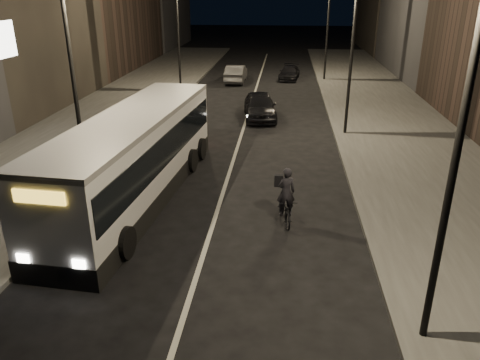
% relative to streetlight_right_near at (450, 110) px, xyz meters
% --- Properties ---
extents(ground, '(180.00, 180.00, 0.00)m').
position_rel_streetlight_right_near_xyz_m(ground, '(-5.33, 4.00, -5.36)').
color(ground, black).
rests_on(ground, ground).
extents(sidewalk_right, '(7.00, 70.00, 0.16)m').
position_rel_streetlight_right_near_xyz_m(sidewalk_right, '(3.17, 18.00, -5.28)').
color(sidewalk_right, '#393836').
rests_on(sidewalk_right, ground).
extents(sidewalk_left, '(7.00, 70.00, 0.16)m').
position_rel_streetlight_right_near_xyz_m(sidewalk_left, '(-13.83, 18.00, -5.28)').
color(sidewalk_left, '#393836').
rests_on(sidewalk_left, ground).
extents(streetlight_right_near, '(1.20, 0.44, 8.12)m').
position_rel_streetlight_right_near_xyz_m(streetlight_right_near, '(0.00, 0.00, 0.00)').
color(streetlight_right_near, black).
rests_on(streetlight_right_near, sidewalk_right).
extents(streetlight_right_mid, '(1.20, 0.44, 8.12)m').
position_rel_streetlight_right_near_xyz_m(streetlight_right_mid, '(0.00, 16.00, 0.00)').
color(streetlight_right_mid, black).
rests_on(streetlight_right_mid, sidewalk_right).
extents(streetlight_right_far, '(1.20, 0.44, 8.12)m').
position_rel_streetlight_right_near_xyz_m(streetlight_right_far, '(0.00, 32.00, 0.00)').
color(streetlight_right_far, black).
rests_on(streetlight_right_far, sidewalk_right).
extents(streetlight_left_near, '(1.20, 0.44, 8.12)m').
position_rel_streetlight_right_near_xyz_m(streetlight_left_near, '(-10.66, 8.00, 0.00)').
color(streetlight_left_near, black).
rests_on(streetlight_left_near, sidewalk_left).
extents(streetlight_left_far, '(1.20, 0.44, 8.12)m').
position_rel_streetlight_right_near_xyz_m(streetlight_left_far, '(-10.66, 26.00, 0.00)').
color(streetlight_left_far, black).
rests_on(streetlight_left_far, sidewalk_left).
extents(city_bus, '(3.57, 12.13, 3.23)m').
position_rel_streetlight_right_near_xyz_m(city_bus, '(-8.50, 7.06, -3.60)').
color(city_bus, silver).
rests_on(city_bus, ground).
extents(cyclist_on_bicycle, '(0.95, 1.87, 2.05)m').
position_rel_streetlight_right_near_xyz_m(cyclist_on_bicycle, '(-2.91, 5.50, -4.68)').
color(cyclist_on_bicycle, black).
rests_on(cyclist_on_bicycle, ground).
extents(car_near, '(2.38, 4.79, 1.57)m').
position_rel_streetlight_right_near_xyz_m(car_near, '(-4.53, 19.10, -4.58)').
color(car_near, black).
rests_on(car_near, ground).
extents(car_mid, '(1.59, 4.41, 1.45)m').
position_rel_streetlight_right_near_xyz_m(car_mid, '(-7.20, 30.72, -4.64)').
color(car_mid, '#37383A').
rests_on(car_mid, ground).
extents(car_far, '(2.00, 4.04, 1.13)m').
position_rel_streetlight_right_near_xyz_m(car_far, '(-2.71, 32.44, -4.80)').
color(car_far, black).
rests_on(car_far, ground).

